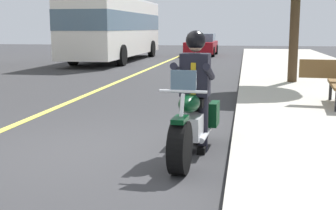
{
  "coord_description": "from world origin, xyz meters",
  "views": [
    {
      "loc": [
        5.94,
        2.17,
        1.77
      ],
      "look_at": [
        0.09,
        1.16,
        0.75
      ],
      "focal_mm": 47.94,
      "sensor_mm": 36.0,
      "label": 1
    }
  ],
  "objects": [
    {
      "name": "ground_plane",
      "position": [
        0.0,
        0.0,
        0.0
      ],
      "size": [
        80.0,
        80.0,
        0.0
      ],
      "primitive_type": "plane",
      "color": "#333335"
    },
    {
      "name": "motorcycle_main",
      "position": [
        -0.16,
        1.46,
        0.45
      ],
      "size": [
        2.22,
        0.67,
        1.26
      ],
      "color": "black",
      "rests_on": "ground_plane"
    },
    {
      "name": "rider_main",
      "position": [
        -0.35,
        1.47,
        1.04
      ],
      "size": [
        0.64,
        0.57,
        1.74
      ],
      "color": "black",
      "rests_on": "ground_plane"
    },
    {
      "name": "bus_near",
      "position": [
        -17.72,
        -4.79,
        1.87
      ],
      "size": [
        11.05,
        2.7,
        3.3
      ],
      "color": "white",
      "rests_on": "ground_plane"
    },
    {
      "name": "car_silver",
      "position": [
        -23.34,
        -0.7,
        0.69
      ],
      "size": [
        4.6,
        1.92,
        1.4
      ],
      "color": "maroon",
      "rests_on": "ground_plane"
    }
  ]
}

